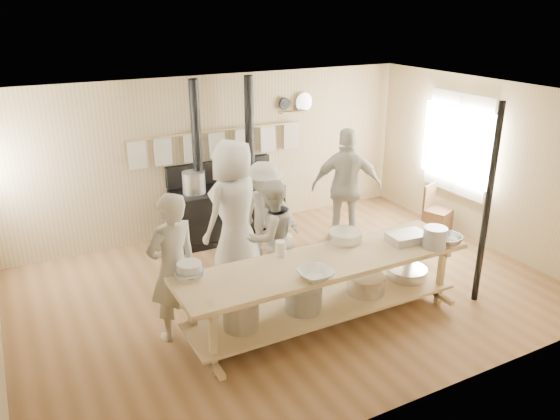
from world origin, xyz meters
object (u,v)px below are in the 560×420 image
Objects in this scene: chair at (436,219)px; cook_left at (271,236)px; prep_table at (325,285)px; roasting_pan at (407,238)px; cook_far_left at (173,267)px; cook_by_window at (264,213)px; cook_right at (347,187)px; cook_center at (234,211)px; stove at (227,206)px.

cook_left is at bearing 165.85° from chair.
prep_table is 7.42× the size of roasting_pan.
prep_table is at bearing 143.05° from cook_far_left.
cook_by_window is (1.77, 1.28, -0.11)m from cook_far_left.
prep_table is 2.32× the size of cook_by_window.
cook_right is (1.59, 1.90, 0.42)m from prep_table.
cook_center reaches higher than cook_left.
chair is (1.56, -0.43, -0.69)m from cook_right.
prep_table is at bearing 80.82° from cook_center.
cook_right is at bearing 78.18° from roasting_pan.
cook_far_left is (-1.65, 0.59, 0.36)m from prep_table.
cook_left is (-0.17, -1.95, 0.25)m from stove.
chair is 2.56m from roasting_pan.
stove reaches higher than cook_right.
roasting_pan is (1.19, -3.06, 0.38)m from stove.
prep_table is 2.04× the size of cook_far_left.
stove reaches higher than prep_table.
roasting_pan is at bearing -1.83° from prep_table.
chair is (3.15, -1.55, -0.27)m from stove.
roasting_pan is at bearing 107.09° from cook_right.
cook_far_left is 1.60m from cook_center.
cook_center is 2.34m from roasting_pan.
cook_right is 1.21× the size of cook_by_window.
cook_center is 2.06m from cook_right.
cook_far_left is at bearing 160.39° from prep_table.
cook_by_window is (0.29, 0.80, 0.00)m from cook_left.
roasting_pan is at bearing -29.04° from cook_by_window.
cook_left is 3.18× the size of roasting_pan.
cook_left is at bearing -94.97° from stove.
cook_far_left is 1.56m from cook_left.
cook_center is (-0.28, 0.57, 0.22)m from cook_left.
prep_table is 2.33× the size of cook_left.
cook_right is at bearing 49.99° from prep_table.
prep_table is 1.25m from roasting_pan.
stove is 1.68× the size of cook_by_window.
cook_right reaches higher than cook_far_left.
cook_far_left reaches higher than cook_left.
cook_by_window is 3.19× the size of roasting_pan.
cook_far_left is 3.63× the size of roasting_pan.
cook_by_window is at bearing -161.55° from cook_far_left.
stove is 1.19m from cook_by_window.
cook_right reaches higher than cook_left.
prep_table is 1.82× the size of cook_center.
cook_left is at bearing 91.81° from cook_center.
cook_left is at bearing -179.39° from cook_far_left.
cook_left is at bearing 140.78° from roasting_pan.
stove is at bearing 127.83° from cook_by_window.
cook_center reaches higher than roasting_pan.
cook_center is at bearing 156.32° from chair.
cook_right is 1.48m from cook_by_window.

